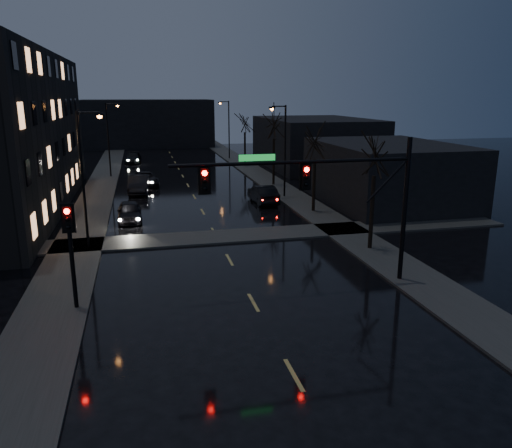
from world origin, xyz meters
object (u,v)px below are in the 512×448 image
lead_car (263,194)px  oncoming_car_b (139,184)px  oncoming_car_a (129,211)px  oncoming_car_c (145,179)px  oncoming_car_d (133,158)px

lead_car → oncoming_car_b: bearing=-36.1°
oncoming_car_b → oncoming_car_a: bearing=-90.2°
oncoming_car_a → oncoming_car_c: 14.63m
oncoming_car_d → lead_car: bearing=-64.5°
oncoming_car_a → oncoming_car_d: (-0.01, 32.40, -0.02)m
oncoming_car_b → lead_car: size_ratio=1.06×
oncoming_car_b → oncoming_car_d: (-0.72, 21.67, -0.11)m
oncoming_car_a → oncoming_car_b: 10.75m
oncoming_car_c → lead_car: lead_car is taller
oncoming_car_c → oncoming_car_a: bearing=-102.9°
oncoming_car_b → lead_car: (10.15, -6.90, -0.05)m
oncoming_car_c → oncoming_car_b: bearing=-106.5°
oncoming_car_d → lead_car: size_ratio=1.03×
oncoming_car_b → oncoming_car_c: oncoming_car_b is taller
oncoming_car_b → oncoming_car_c: 3.89m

